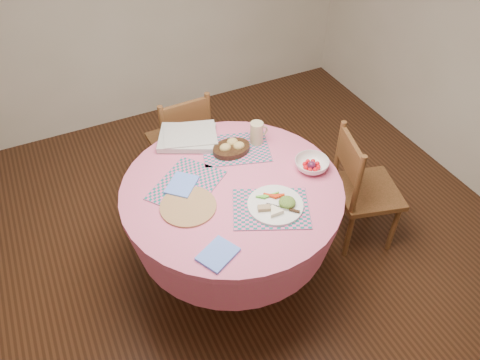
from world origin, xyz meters
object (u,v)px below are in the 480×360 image
object	(u,v)px
chair_back	(182,140)
latte_mug	(257,133)
fruit_bowl	(312,165)
chair_right	(361,188)
wicker_trivet	(188,206)
dinner_plate	(277,204)
bread_bowl	(232,148)
dining_table	(232,211)

from	to	relation	value
chair_back	latte_mug	bearing A→B (deg)	114.40
fruit_bowl	latte_mug	bearing A→B (deg)	115.91
chair_right	wicker_trivet	distance (m)	1.19
chair_right	latte_mug	xyz separation A→B (m)	(-0.57, 0.38, 0.37)
chair_right	dinner_plate	xyz separation A→B (m)	(-0.73, -0.16, 0.32)
wicker_trivet	chair_back	bearing A→B (deg)	72.84
chair_back	chair_right	bearing A→B (deg)	129.82
bread_bowl	fruit_bowl	size ratio (longest dim) A/B	1.17
latte_mug	fruit_bowl	xyz separation A→B (m)	(0.17, -0.35, -0.05)
dinner_plate	bread_bowl	world-z (taller)	bread_bowl
dining_table	chair_right	size ratio (longest dim) A/B	1.43
dining_table	chair_right	distance (m)	0.89
dining_table	wicker_trivet	world-z (taller)	wicker_trivet
chair_back	dinner_plate	size ratio (longest dim) A/B	2.93
latte_mug	fruit_bowl	distance (m)	0.39
dining_table	bread_bowl	size ratio (longest dim) A/B	5.39
chair_back	bread_bowl	bearing A→B (deg)	99.04
dining_table	dinner_plate	size ratio (longest dim) A/B	4.19
wicker_trivet	dinner_plate	bearing A→B (deg)	-25.67
chair_right	chair_back	distance (m)	1.30
dining_table	dinner_plate	world-z (taller)	dinner_plate
latte_mug	dining_table	bearing A→B (deg)	-136.44
fruit_bowl	chair_back	bearing A→B (deg)	116.17
dining_table	latte_mug	xyz separation A→B (m)	(0.30, 0.29, 0.27)
chair_right	chair_back	bearing A→B (deg)	57.14
bread_bowl	latte_mug	xyz separation A→B (m)	(0.18, 0.01, 0.04)
bread_bowl	chair_right	bearing A→B (deg)	-25.95
wicker_trivet	latte_mug	distance (m)	0.67
wicker_trivet	dining_table	bearing A→B (deg)	8.63
chair_back	latte_mug	size ratio (longest dim) A/B	6.19
chair_right	wicker_trivet	xyz separation A→B (m)	(-1.15, 0.05, 0.30)
dining_table	bread_bowl	world-z (taller)	bread_bowl
dining_table	latte_mug	size ratio (longest dim) A/B	8.84
latte_mug	fruit_bowl	size ratio (longest dim) A/B	0.71
bread_bowl	dinner_plate	bearing A→B (deg)	-87.98
dinner_plate	bread_bowl	distance (m)	0.52
chair_right	fruit_bowl	world-z (taller)	chair_right
dinner_plate	fruit_bowl	xyz separation A→B (m)	(0.33, 0.18, 0.01)
chair_right	chair_back	size ratio (longest dim) A/B	1.00
dinner_plate	bread_bowl	xyz separation A→B (m)	(-0.02, 0.52, 0.01)
chair_right	latte_mug	distance (m)	0.78
wicker_trivet	dinner_plate	xyz separation A→B (m)	(0.42, -0.20, 0.01)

